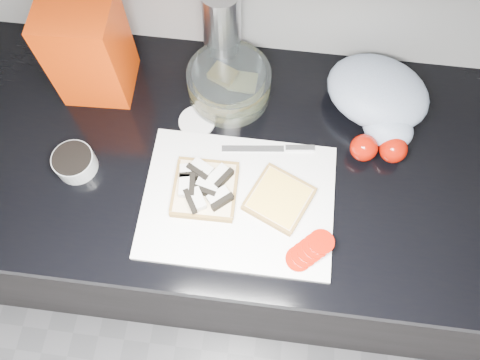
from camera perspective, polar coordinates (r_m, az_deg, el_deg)
name	(u,v)px	position (r m, az deg, el deg)	size (l,w,h in m)	color
base_cabinet	(240,221)	(1.48, 0.00, -5.07)	(3.50, 0.60, 0.86)	black
countertop	(240,157)	(1.06, -0.01, 2.80)	(3.50, 0.64, 0.04)	black
cutting_board	(238,201)	(0.99, -0.21, -2.61)	(0.40, 0.30, 0.01)	white
bread_left	(204,188)	(0.98, -4.35, -0.94)	(0.14, 0.14, 0.04)	beige
bread_right	(279,199)	(0.98, 4.79, -2.30)	(0.16, 0.16, 0.02)	beige
tomato_slices	(310,250)	(0.95, 8.51, -8.49)	(0.11, 0.10, 0.02)	#A91103
knife	(280,148)	(1.03, 4.88, 3.85)	(0.20, 0.04, 0.01)	silver
seed_tub	(74,162)	(1.07, -19.53, 2.09)	(0.09, 0.09, 0.05)	#AAAFAF
tub_lid	(197,121)	(1.08, -5.27, 7.12)	(0.08, 0.08, 0.01)	silver
glass_bowl	(229,84)	(1.09, -1.33, 11.61)	(0.19, 0.19, 0.08)	silver
bread_bag	(89,49)	(1.10, -17.95, 14.92)	(0.15, 0.14, 0.24)	#FE4004
steel_canister	(222,28)	(1.11, -2.23, 18.03)	(0.09, 0.09, 0.21)	silver
grocery_bag	(379,97)	(1.10, 16.59, 9.66)	(0.29, 0.28, 0.10)	#A1AEC6
whole_tomatoes	(379,149)	(1.06, 16.54, 3.69)	(0.12, 0.06, 0.06)	#A91103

